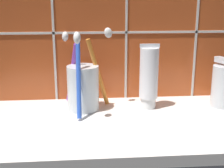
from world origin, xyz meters
The scene contains 4 objects.
sink_counter centered at (0.00, 0.00, 1.00)cm, with size 64.68×29.39×2.00cm, color silver.
tile_wall_backsplash centered at (0.01, 14.94, 22.91)cm, with size 74.68×1.72×45.81cm.
toothbrush_cup centered at (-8.26, 6.95, 7.25)cm, with size 11.55×15.05×17.32cm.
toothpaste_tube centered at (5.59, 6.92, 8.82)cm, with size 4.13×3.93×13.79cm.
Camera 1 is at (-7.52, -55.89, 24.69)cm, focal length 50.00 mm.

